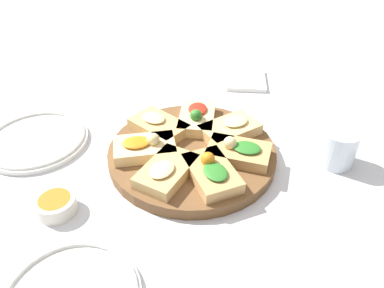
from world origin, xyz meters
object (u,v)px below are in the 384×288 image
object	(u,v)px
water_glass	(338,147)
dipping_bowl	(56,204)
serving_board	(192,153)
napkin_stack	(246,80)
plate_right	(36,140)

from	to	relation	value
water_glass	dipping_bowl	world-z (taller)	water_glass
serving_board	dipping_bowl	xyz separation A→B (m)	(-0.11, 0.25, 0.00)
serving_board	napkin_stack	distance (m)	0.37
plate_right	serving_board	bearing A→B (deg)	-106.89
plate_right	water_glass	xyz separation A→B (m)	(-0.15, -0.61, 0.03)
napkin_stack	dipping_bowl	bearing A→B (deg)	133.38
plate_right	dipping_bowl	distance (m)	0.22
napkin_stack	water_glass	bearing A→B (deg)	-166.56
plate_right	napkin_stack	distance (m)	0.56
plate_right	water_glass	distance (m)	0.63
plate_right	napkin_stack	world-z (taller)	plate_right
serving_board	napkin_stack	xyz separation A→B (m)	(0.31, -0.19, -0.01)
serving_board	water_glass	world-z (taller)	water_glass
plate_right	dipping_bowl	size ratio (longest dim) A/B	3.11
plate_right	dipping_bowl	world-z (taller)	dipping_bowl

